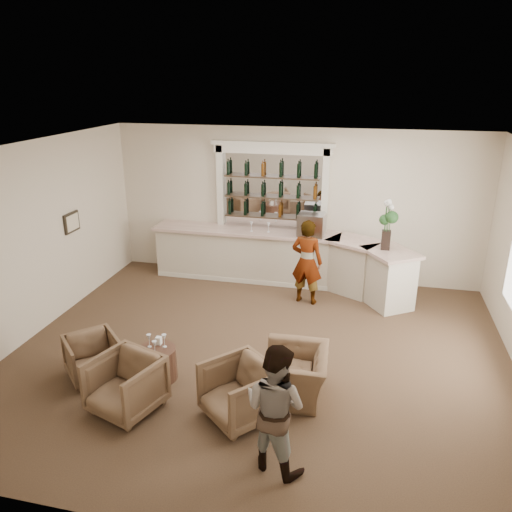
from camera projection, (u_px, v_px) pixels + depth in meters
The scene contains 19 objects.
ground at pixel (259, 354), 8.19m from camera, with size 8.00×8.00×0.00m, color brown.
room_shell at pixel (279, 206), 8.00m from camera, with size 8.04×7.02×3.32m.
bar_counter at pixel (282, 259), 10.77m from camera, with size 5.72×1.80×1.14m.
back_bar_alcove at pixel (272, 187), 10.71m from camera, with size 2.64×0.25×3.00m.
cocktail_table at pixel (158, 363), 7.47m from camera, with size 0.57×0.57×0.50m, color #472C1F.
sommelier at pixel (307, 262), 9.79m from camera, with size 0.62×0.41×1.71m, color gray.
guest at pixel (275, 408), 5.61m from camera, with size 0.77×0.60×1.59m, color gray.
armchair_left at pixel (93, 357), 7.48m from camera, with size 0.72×0.74×0.67m, color brown.
armchair_center at pixel (125, 385), 6.71m from camera, with size 0.84×0.87×0.79m, color brown.
armchair_right at pixel (240, 392), 6.56m from camera, with size 0.85×0.87×0.79m, color brown.
armchair_far at pixel (295, 374), 7.06m from camera, with size 1.03×0.90×0.67m, color brown.
espresso_machine at pixel (311, 225), 10.36m from camera, with size 0.54×0.45×0.48m, color #ACADB1.
flower_vase at pixel (387, 222), 9.46m from camera, with size 0.26×0.26×0.98m.
wine_glass_bar_left at pixel (268, 227), 10.65m from camera, with size 0.07×0.07×0.21m, color white, non-canonical shape.
wine_glass_bar_right at pixel (251, 227), 10.70m from camera, with size 0.07×0.07×0.21m, color white, non-canonical shape.
wine_glass_tbl_a at pixel (149, 341), 7.40m from camera, with size 0.07×0.07×0.21m, color white, non-canonical shape.
wine_glass_tbl_b at pixel (164, 341), 7.40m from camera, with size 0.07×0.07×0.21m, color white, non-canonical shape.
wine_glass_tbl_c at pixel (155, 347), 7.22m from camera, with size 0.07×0.07×0.21m, color white, non-canonical shape.
napkin_holder at pixel (159, 341), 7.49m from camera, with size 0.08×0.08×0.12m, color white.
Camera 1 is at (1.57, -6.96, 4.33)m, focal length 35.00 mm.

